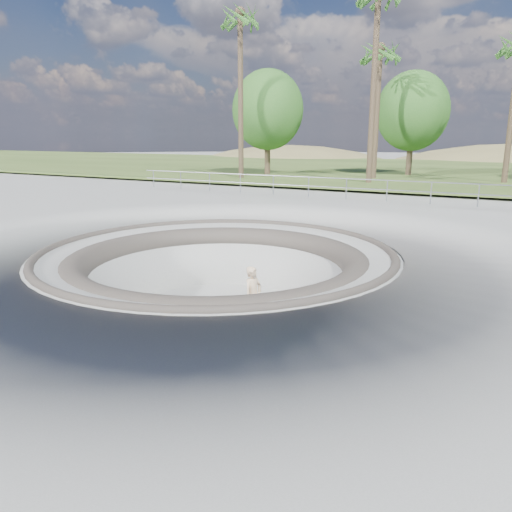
# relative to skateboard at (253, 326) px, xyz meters

# --- Properties ---
(ground) EXTENTS (180.00, 180.00, 0.00)m
(ground) POSITION_rel_skateboard_xyz_m (-1.47, 0.55, 1.84)
(ground) COLOR #A8A8A3
(ground) RESTS_ON ground
(skate_bowl) EXTENTS (14.00, 14.00, 4.10)m
(skate_bowl) POSITION_rel_skateboard_xyz_m (-1.47, 0.55, 0.01)
(skate_bowl) COLOR #A8A8A3
(skate_bowl) RESTS_ON ground
(grass_strip) EXTENTS (180.00, 36.00, 0.12)m
(grass_strip) POSITION_rel_skateboard_xyz_m (-1.47, 34.55, 2.06)
(grass_strip) COLOR #3A5020
(grass_strip) RESTS_ON ground
(distant_hills) EXTENTS (103.20, 45.00, 28.60)m
(distant_hills) POSITION_rel_skateboard_xyz_m (2.31, 57.72, -5.18)
(distant_hills) COLOR brown
(distant_hills) RESTS_ON ground
(safety_railing) EXTENTS (25.00, 0.06, 1.03)m
(safety_railing) POSITION_rel_skateboard_xyz_m (-1.47, 12.55, 2.53)
(safety_railing) COLOR gray
(safety_railing) RESTS_ON ground
(skateboard) EXTENTS (0.78, 0.39, 0.08)m
(skateboard) POSITION_rel_skateboard_xyz_m (0.00, 0.00, 0.00)
(skateboard) COLOR #965A3C
(skateboard) RESTS_ON ground
(skater) EXTENTS (0.52, 0.68, 1.66)m
(skater) POSITION_rel_skateboard_xyz_m (-0.00, 0.00, 0.85)
(skater) COLOR beige
(skater) RESTS_ON skateboard
(palm_a) EXTENTS (2.60, 2.60, 11.80)m
(palm_a) POSITION_rel_skateboard_xyz_m (-11.60, 19.97, 12.30)
(palm_a) COLOR brown
(palm_a) RESTS_ON ground
(palm_b) EXTENTS (2.60, 2.60, 9.49)m
(palm_b) POSITION_rel_skateboard_xyz_m (-3.07, 23.73, 10.18)
(palm_b) COLOR brown
(palm_b) RESTS_ON ground
(palm_c) EXTENTS (2.60, 2.60, 12.37)m
(palm_c) POSITION_rel_skateboard_xyz_m (-2.53, 20.52, 12.82)
(palm_c) COLOR brown
(palm_c) RESTS_ON ground
(bushy_tree_left) EXTENTS (5.46, 4.96, 7.87)m
(bushy_tree_left) POSITION_rel_skateboard_xyz_m (-11.35, 23.66, 6.89)
(bushy_tree_left) COLOR brown
(bushy_tree_left) RESTS_ON ground
(bushy_tree_mid) EXTENTS (5.33, 4.84, 7.69)m
(bushy_tree_mid) POSITION_rel_skateboard_xyz_m (-1.52, 27.97, 6.77)
(bushy_tree_mid) COLOR brown
(bushy_tree_mid) RESTS_ON ground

